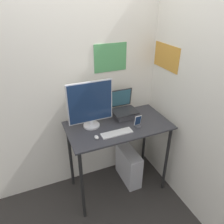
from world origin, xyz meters
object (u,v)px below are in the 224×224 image
(laptop, at_px, (124,111))
(cell_phone, at_px, (138,123))
(monitor, at_px, (90,106))
(mouse, at_px, (97,137))
(computer_tower, at_px, (128,165))
(keyboard, at_px, (117,133))

(laptop, distance_m, cell_phone, 0.27)
(monitor, relative_size, cell_phone, 3.70)
(mouse, xyz_separation_m, computer_tower, (0.50, 0.21, -0.74))
(mouse, distance_m, computer_tower, 0.91)
(laptop, height_order, computer_tower, laptop)
(monitor, relative_size, mouse, 7.88)
(monitor, xyz_separation_m, mouse, (-0.03, -0.25, -0.24))
(monitor, height_order, keyboard, monitor)
(mouse, bearing_deg, cell_phone, 3.22)
(mouse, relative_size, computer_tower, 0.14)
(monitor, xyz_separation_m, cell_phone, (0.46, -0.22, -0.20))
(laptop, distance_m, computer_tower, 0.81)
(keyboard, height_order, cell_phone, cell_phone)
(monitor, distance_m, computer_tower, 1.08)
(laptop, bearing_deg, computer_tower, -52.55)
(monitor, bearing_deg, keyboard, -51.33)
(cell_phone, xyz_separation_m, computer_tower, (0.01, 0.19, -0.77))
(laptop, distance_m, keyboard, 0.37)
(monitor, xyz_separation_m, keyboard, (0.20, -0.25, -0.24))
(cell_phone, bearing_deg, computer_tower, 87.15)
(mouse, bearing_deg, monitor, 83.71)
(laptop, relative_size, computer_tower, 0.67)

